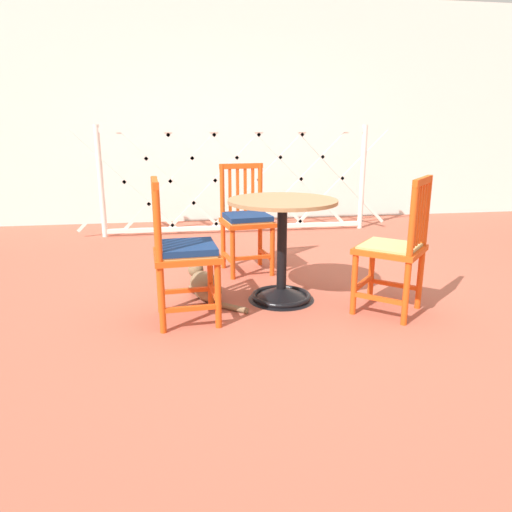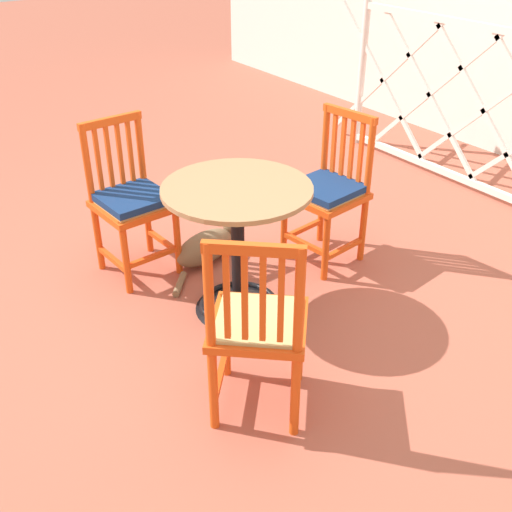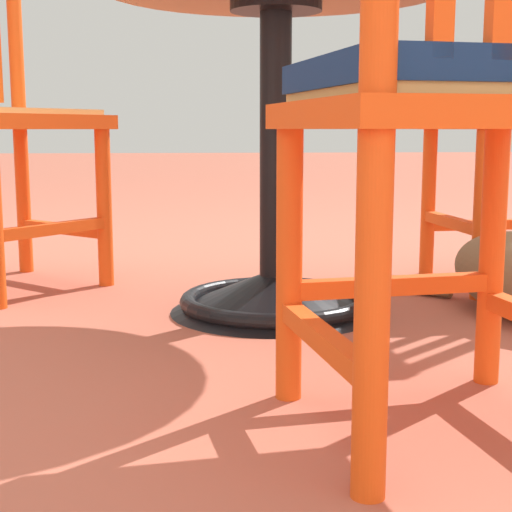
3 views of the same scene
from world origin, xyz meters
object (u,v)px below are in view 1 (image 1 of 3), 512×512
at_px(orange_chair_facing_out, 394,250).
at_px(orange_chair_near_fence, 246,220).
at_px(cafe_table, 282,262).
at_px(orange_chair_by_planter, 183,253).
at_px(tabby_cat, 204,284).

relative_size(orange_chair_facing_out, orange_chair_near_fence, 1.00).
height_order(orange_chair_facing_out, orange_chair_near_fence, same).
bearing_deg(orange_chair_facing_out, cafe_table, 152.66).
height_order(cafe_table, orange_chair_near_fence, orange_chair_near_fence).
distance_m(orange_chair_by_planter, tabby_cat, 0.56).
bearing_deg(cafe_table, tabby_cat, 165.18).
bearing_deg(tabby_cat, orange_chair_near_fence, 56.46).
bearing_deg(orange_chair_facing_out, tabby_cat, 157.99).
bearing_deg(orange_chair_near_fence, cafe_table, -78.57).
xyz_separation_m(orange_chair_facing_out, tabby_cat, (-1.22, 0.49, -0.34)).
relative_size(cafe_table, orange_chair_by_planter, 0.83).
xyz_separation_m(orange_chair_facing_out, orange_chair_by_planter, (-1.37, 0.08, 0.01)).
height_order(orange_chair_by_planter, tabby_cat, orange_chair_by_planter).
distance_m(orange_chair_facing_out, orange_chair_near_fence, 1.37).
distance_m(cafe_table, orange_chair_near_fence, 0.77).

